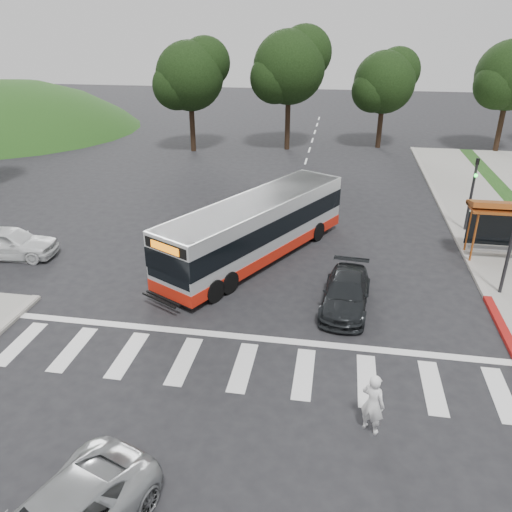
# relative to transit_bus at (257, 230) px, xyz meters

# --- Properties ---
(ground) EXTENTS (140.00, 140.00, 0.00)m
(ground) POSITION_rel_transit_bus_xyz_m (0.93, -3.30, -1.46)
(ground) COLOR black
(ground) RESTS_ON ground
(sidewalk_east) EXTENTS (4.00, 40.00, 0.12)m
(sidewalk_east) POSITION_rel_transit_bus_xyz_m (11.93, 4.70, -1.40)
(sidewalk_east) COLOR gray
(sidewalk_east) RESTS_ON ground
(curb_east) EXTENTS (0.30, 40.00, 0.15)m
(curb_east) POSITION_rel_transit_bus_xyz_m (9.93, 4.70, -1.38)
(curb_east) COLOR #9E9991
(curb_east) RESTS_ON ground
(curb_east_red) EXTENTS (0.32, 6.00, 0.15)m
(curb_east_red) POSITION_rel_transit_bus_xyz_m (9.93, -5.30, -1.38)
(curb_east_red) COLOR maroon
(curb_east_red) RESTS_ON ground
(hillside_nw) EXTENTS (44.00, 44.00, 10.00)m
(hillside_nw) POSITION_rel_transit_bus_xyz_m (-31.07, 26.70, -1.46)
(hillside_nw) COLOR #173812
(hillside_nw) RESTS_ON ground
(crosswalk_ladder) EXTENTS (18.00, 2.60, 0.01)m
(crosswalk_ladder) POSITION_rel_transit_bus_xyz_m (0.93, -8.30, -1.45)
(crosswalk_ladder) COLOR silver
(crosswalk_ladder) RESTS_ON ground
(traffic_signal_ne_short) EXTENTS (0.18, 0.37, 4.00)m
(traffic_signal_ne_short) POSITION_rel_transit_bus_xyz_m (10.53, 5.19, 1.02)
(traffic_signal_ne_short) COLOR black
(traffic_signal_ne_short) RESTS_ON ground
(tree_ne_a) EXTENTS (6.16, 5.74, 9.30)m
(tree_ne_a) POSITION_rel_transit_bus_xyz_m (17.01, 24.77, 4.93)
(tree_ne_a) COLOR black
(tree_ne_a) RESTS_ON parking_lot
(tree_north_a) EXTENTS (6.60, 6.15, 10.17)m
(tree_north_a) POSITION_rel_transit_bus_xyz_m (-0.99, 22.77, 5.47)
(tree_north_a) COLOR black
(tree_north_a) RESTS_ON ground
(tree_north_b) EXTENTS (5.72, 5.33, 8.43)m
(tree_north_b) POSITION_rel_transit_bus_xyz_m (7.00, 24.76, 4.20)
(tree_north_b) COLOR black
(tree_north_b) RESTS_ON ground
(tree_north_c) EXTENTS (6.16, 5.74, 9.30)m
(tree_north_c) POSITION_rel_transit_bus_xyz_m (-8.99, 20.77, 4.83)
(tree_north_c) COLOR black
(tree_north_c) RESTS_ON ground
(transit_bus) EXTENTS (7.49, 11.09, 2.91)m
(transit_bus) POSITION_rel_transit_bus_xyz_m (0.00, 0.00, 0.00)
(transit_bus) COLOR silver
(transit_bus) RESTS_ON ground
(pedestrian) EXTENTS (0.81, 0.74, 1.86)m
(pedestrian) POSITION_rel_transit_bus_xyz_m (4.93, -10.44, -0.53)
(pedestrian) COLOR white
(pedestrian) RESTS_ON ground
(dark_sedan) EXTENTS (2.14, 4.47, 1.26)m
(dark_sedan) POSITION_rel_transit_bus_xyz_m (4.20, -3.86, -0.83)
(dark_sedan) COLOR black
(dark_sedan) RESTS_ON ground
(west_car_white) EXTENTS (4.55, 2.20, 1.50)m
(west_car_white) POSITION_rel_transit_bus_xyz_m (-11.65, -1.80, -0.71)
(west_car_white) COLOR silver
(west_car_white) RESTS_ON ground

